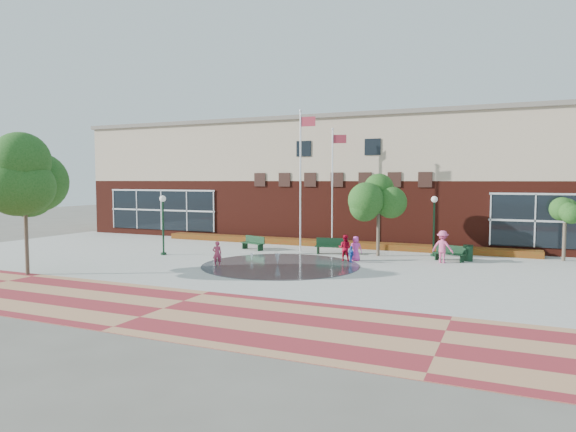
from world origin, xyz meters
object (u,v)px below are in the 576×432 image
at_px(flagpole_left, 301,173).
at_px(trash_can, 468,253).
at_px(flagpole_right, 333,181).
at_px(bench_left, 253,246).
at_px(child_splash, 217,254).
at_px(tree_big_left, 24,175).

relative_size(flagpole_left, trash_can, 9.75).
bearing_deg(flagpole_right, bench_left, -162.50).
height_order(trash_can, child_splash, child_splash).
height_order(flagpole_left, bench_left, flagpole_left).
relative_size(flagpole_left, bench_left, 4.81).
distance_m(flagpole_right, tree_big_left, 18.43).
relative_size(flagpole_right, bench_left, 4.29).
distance_m(tree_big_left, child_splash, 10.04).
xyz_separation_m(flagpole_left, tree_big_left, (-9.05, -12.69, -0.20)).
height_order(bench_left, tree_big_left, tree_big_left).
xyz_separation_m(flagpole_right, trash_can, (8.81, -2.37, -4.01)).
bearing_deg(flagpole_left, tree_big_left, -129.45).
bearing_deg(trash_can, flagpole_right, 164.92).
distance_m(flagpole_left, bench_left, 5.73).
relative_size(bench_left, child_splash, 1.40).
relative_size(flagpole_right, tree_big_left, 1.19).
bearing_deg(flagpole_left, child_splash, -110.29).
distance_m(flagpole_right, child_splash, 10.69).
xyz_separation_m(bench_left, tree_big_left, (-5.83, -12.21, 4.51)).
relative_size(bench_left, tree_big_left, 0.28).
bearing_deg(trash_can, tree_big_left, -145.94).
bearing_deg(bench_left, trash_can, 23.58).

